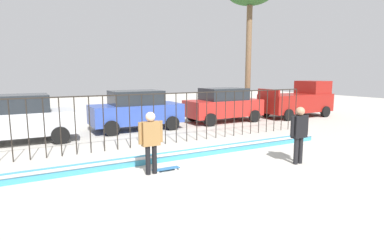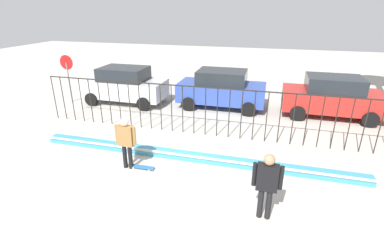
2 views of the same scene
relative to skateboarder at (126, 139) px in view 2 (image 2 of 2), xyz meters
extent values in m
plane|color=#ADA89E|center=(1.80, 0.09, -1.02)|extent=(60.00, 60.00, 0.00)
cube|color=teal|center=(1.80, 1.03, -0.91)|extent=(11.00, 0.36, 0.22)
cylinder|color=#B2B2B7|center=(1.80, 0.85, -0.80)|extent=(11.00, 0.09, 0.09)
cylinder|color=black|center=(-5.20, 3.13, -0.04)|extent=(0.04, 0.04, 1.98)
cylinder|color=black|center=(-4.73, 3.13, -0.04)|extent=(0.04, 0.04, 1.98)
cylinder|color=black|center=(-4.27, 3.13, -0.04)|extent=(0.04, 0.04, 1.98)
cylinder|color=black|center=(-3.80, 3.13, -0.04)|extent=(0.04, 0.04, 1.98)
cylinder|color=black|center=(-3.33, 3.13, -0.04)|extent=(0.04, 0.04, 1.98)
cylinder|color=black|center=(-2.87, 3.13, -0.04)|extent=(0.04, 0.04, 1.98)
cylinder|color=black|center=(-2.40, 3.13, -0.04)|extent=(0.04, 0.04, 1.98)
cylinder|color=black|center=(-1.93, 3.13, -0.04)|extent=(0.04, 0.04, 1.98)
cylinder|color=black|center=(-1.47, 3.13, -0.04)|extent=(0.04, 0.04, 1.98)
cylinder|color=black|center=(-1.00, 3.13, -0.04)|extent=(0.04, 0.04, 1.98)
cylinder|color=black|center=(-0.53, 3.13, -0.04)|extent=(0.04, 0.04, 1.98)
cylinder|color=black|center=(-0.07, 3.13, -0.04)|extent=(0.04, 0.04, 1.98)
cylinder|color=black|center=(0.40, 3.13, -0.04)|extent=(0.04, 0.04, 1.98)
cylinder|color=black|center=(0.87, 3.13, -0.04)|extent=(0.04, 0.04, 1.98)
cylinder|color=black|center=(1.33, 3.13, -0.04)|extent=(0.04, 0.04, 1.98)
cylinder|color=black|center=(1.80, 3.13, -0.04)|extent=(0.04, 0.04, 1.98)
cylinder|color=black|center=(2.27, 3.13, -0.04)|extent=(0.04, 0.04, 1.98)
cylinder|color=black|center=(2.73, 3.13, -0.04)|extent=(0.04, 0.04, 1.98)
cylinder|color=black|center=(3.20, 3.13, -0.04)|extent=(0.04, 0.04, 1.98)
cylinder|color=black|center=(3.67, 3.13, -0.04)|extent=(0.04, 0.04, 1.98)
cylinder|color=black|center=(4.13, 3.13, -0.04)|extent=(0.04, 0.04, 1.98)
cylinder|color=black|center=(4.60, 3.13, -0.04)|extent=(0.04, 0.04, 1.98)
cylinder|color=black|center=(5.07, 3.13, -0.04)|extent=(0.04, 0.04, 1.98)
cylinder|color=black|center=(5.53, 3.13, -0.04)|extent=(0.04, 0.04, 1.98)
cylinder|color=black|center=(6.00, 3.13, -0.04)|extent=(0.04, 0.04, 1.98)
cylinder|color=black|center=(6.47, 3.13, -0.04)|extent=(0.04, 0.04, 1.98)
cylinder|color=black|center=(6.93, 3.13, -0.04)|extent=(0.04, 0.04, 1.98)
cylinder|color=black|center=(7.40, 3.13, -0.04)|extent=(0.04, 0.04, 1.98)
cylinder|color=black|center=(7.87, 3.13, -0.04)|extent=(0.04, 0.04, 1.98)
cube|color=black|center=(1.80, 3.13, 0.93)|extent=(14.00, 0.04, 0.04)
cylinder|color=black|center=(-0.09, 0.00, -0.63)|extent=(0.13, 0.13, 0.79)
cylinder|color=black|center=(0.09, 0.00, -0.63)|extent=(0.13, 0.13, 0.79)
cube|color=olive|center=(0.00, 0.00, 0.10)|extent=(0.48, 0.21, 0.65)
sphere|color=beige|center=(0.00, 0.00, 0.55)|extent=(0.26, 0.26, 0.26)
cylinder|color=olive|center=(-0.29, 0.00, 0.13)|extent=(0.10, 0.10, 0.59)
cylinder|color=olive|center=(0.29, 0.00, 0.13)|extent=(0.10, 0.10, 0.59)
cube|color=#26598C|center=(0.45, 0.05, -0.96)|extent=(0.80, 0.20, 0.02)
cylinder|color=silver|center=(0.72, 0.13, -1.00)|extent=(0.05, 0.03, 0.05)
cylinder|color=silver|center=(0.72, -0.02, -1.00)|extent=(0.05, 0.03, 0.05)
cylinder|color=silver|center=(0.18, 0.13, -1.00)|extent=(0.05, 0.03, 0.05)
cylinder|color=silver|center=(0.18, -0.02, -1.00)|extent=(0.05, 0.03, 0.05)
cylinder|color=black|center=(4.16, -1.22, -0.62)|extent=(0.13, 0.13, 0.81)
cylinder|color=black|center=(4.35, -1.22, -0.62)|extent=(0.13, 0.13, 0.81)
cube|color=black|center=(4.25, -1.22, 0.12)|extent=(0.49, 0.21, 0.67)
sphere|color=#A87A5B|center=(4.25, -1.22, 0.58)|extent=(0.26, 0.26, 0.26)
cylinder|color=black|center=(3.96, -1.22, 0.15)|extent=(0.11, 0.11, 0.60)
cylinder|color=black|center=(4.55, -1.22, 0.15)|extent=(0.11, 0.11, 0.60)
cube|color=#B7BABF|center=(-3.23, 6.04, -0.23)|extent=(4.30, 1.90, 0.90)
cube|color=#1E2328|center=(-3.23, 6.04, 0.55)|extent=(2.37, 1.71, 0.66)
cylinder|color=black|center=(-1.77, 6.99, -0.68)|extent=(0.68, 0.22, 0.68)
cylinder|color=black|center=(-1.77, 5.09, -0.68)|extent=(0.68, 0.22, 0.68)
cylinder|color=black|center=(-4.69, 6.99, -0.68)|extent=(0.68, 0.22, 0.68)
cylinder|color=black|center=(-4.69, 5.09, -0.68)|extent=(0.68, 0.22, 0.68)
cube|color=#2D479E|center=(1.82, 6.64, -0.23)|extent=(4.30, 1.90, 0.90)
cube|color=#1E2328|center=(1.82, 6.64, 0.55)|extent=(2.37, 1.71, 0.66)
cylinder|color=black|center=(3.29, 7.59, -0.68)|extent=(0.68, 0.22, 0.68)
cylinder|color=black|center=(3.29, 5.69, -0.68)|extent=(0.68, 0.22, 0.68)
cylinder|color=black|center=(0.36, 7.59, -0.68)|extent=(0.68, 0.22, 0.68)
cylinder|color=black|center=(0.36, 5.69, -0.68)|extent=(0.68, 0.22, 0.68)
cube|color=#B2231E|center=(6.94, 6.67, -0.23)|extent=(4.30, 1.90, 0.90)
cube|color=#1E2328|center=(6.94, 6.67, 0.55)|extent=(2.37, 1.71, 0.66)
cylinder|color=black|center=(8.40, 7.62, -0.68)|extent=(0.68, 0.22, 0.68)
cylinder|color=black|center=(8.40, 5.72, -0.68)|extent=(0.68, 0.22, 0.68)
cylinder|color=black|center=(5.48, 7.62, -0.68)|extent=(0.68, 0.22, 0.68)
cylinder|color=black|center=(5.48, 5.72, -0.68)|extent=(0.68, 0.22, 0.68)
cylinder|color=slate|center=(-6.14, 5.40, 0.03)|extent=(0.07, 0.07, 2.10)
cylinder|color=red|center=(-6.14, 5.42, 1.10)|extent=(0.76, 0.02, 0.76)
camera|label=1|loc=(-2.92, -7.63, 1.69)|focal=28.86mm
camera|label=2|loc=(4.05, -7.06, 3.76)|focal=26.51mm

